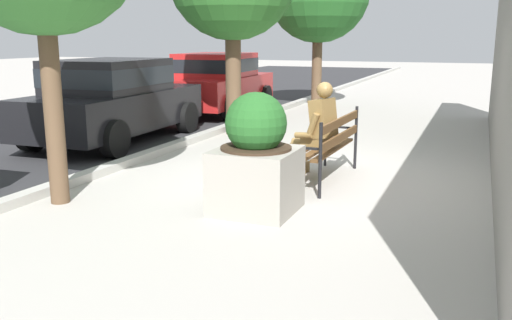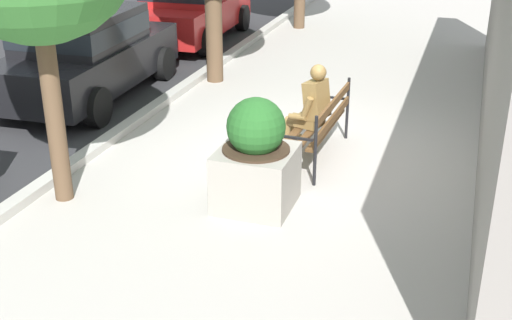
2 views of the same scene
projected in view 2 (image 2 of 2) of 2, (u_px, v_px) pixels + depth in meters
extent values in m
plane|color=#ADA8A0|center=(306.00, 154.00, 9.58)|extent=(80.00, 80.00, 0.00)
cube|color=#B2AFA8|center=(125.00, 128.00, 10.39)|extent=(60.00, 0.20, 0.12)
cube|color=gray|center=(512.00, 38.00, 9.52)|extent=(12.00, 0.50, 3.09)
cube|color=brown|center=(326.00, 129.00, 9.24)|extent=(1.70, 0.17, 0.04)
cube|color=brown|center=(314.00, 127.00, 9.30)|extent=(1.70, 0.17, 0.04)
cube|color=brown|center=(301.00, 126.00, 9.36)|extent=(1.70, 0.17, 0.04)
cube|color=brown|center=(333.00, 118.00, 9.15)|extent=(1.70, 0.10, 0.11)
cube|color=brown|center=(334.00, 103.00, 9.06)|extent=(1.70, 0.10, 0.11)
cylinder|color=black|center=(280.00, 164.00, 8.70)|extent=(0.04, 0.04, 0.45)
cylinder|color=black|center=(315.00, 151.00, 8.45)|extent=(0.04, 0.04, 0.95)
cube|color=black|center=(295.00, 138.00, 8.48)|extent=(0.05, 0.48, 0.03)
cylinder|color=black|center=(316.00, 120.00, 10.21)|extent=(0.04, 0.04, 0.45)
cylinder|color=black|center=(347.00, 108.00, 9.96)|extent=(0.04, 0.04, 0.95)
cube|color=black|center=(330.00, 97.00, 9.99)|extent=(0.05, 0.48, 0.03)
cube|color=olive|center=(310.00, 120.00, 9.26)|extent=(0.42, 0.40, 0.16)
cube|color=olive|center=(317.00, 99.00, 9.08)|extent=(0.43, 0.38, 0.55)
sphere|color=olive|center=(318.00, 73.00, 8.92)|extent=(0.22, 0.22, 0.22)
cylinder|color=olive|center=(307.00, 107.00, 8.94)|extent=(0.14, 0.20, 0.29)
cylinder|color=olive|center=(297.00, 117.00, 9.07)|extent=(0.15, 0.28, 0.10)
cylinder|color=olive|center=(323.00, 98.00, 9.27)|extent=(0.14, 0.20, 0.29)
cylinder|color=olive|center=(314.00, 108.00, 9.42)|extent=(0.15, 0.28, 0.10)
cylinder|color=olive|center=(297.00, 123.00, 9.28)|extent=(0.23, 0.39, 0.14)
cylinder|color=olive|center=(286.00, 138.00, 9.48)|extent=(0.11, 0.11, 0.50)
cube|color=olive|center=(282.00, 151.00, 9.59)|extent=(0.17, 0.26, 0.07)
cylinder|color=olive|center=(304.00, 119.00, 9.41)|extent=(0.23, 0.39, 0.14)
cylinder|color=olive|center=(293.00, 134.00, 9.61)|extent=(0.11, 0.11, 0.50)
cube|color=olive|center=(289.00, 147.00, 9.73)|extent=(0.17, 0.26, 0.07)
cube|color=olive|center=(291.00, 141.00, 9.83)|extent=(0.32, 0.25, 0.16)
cube|color=gray|center=(256.00, 178.00, 7.98)|extent=(0.89, 0.89, 0.73)
cylinder|color=#38281C|center=(256.00, 149.00, 7.83)|extent=(0.80, 0.80, 0.03)
sphere|color=#235B23|center=(256.00, 127.00, 7.72)|extent=(0.69, 0.69, 0.69)
cylinder|color=brown|center=(54.00, 110.00, 7.84)|extent=(0.22, 0.22, 2.31)
cylinder|color=brown|center=(214.00, 22.00, 12.46)|extent=(0.31, 0.31, 2.27)
cube|color=black|center=(89.00, 63.00, 11.77)|extent=(4.17, 1.88, 0.70)
cube|color=black|center=(80.00, 29.00, 11.37)|extent=(2.20, 1.66, 0.60)
cube|color=black|center=(80.00, 29.00, 11.37)|extent=(2.21, 1.67, 0.33)
cylinder|color=black|center=(85.00, 57.00, 13.27)|extent=(0.65, 0.25, 0.64)
cylinder|color=black|center=(164.00, 64.00, 12.84)|extent=(0.65, 0.25, 0.64)
cylinder|color=black|center=(4.00, 98.00, 10.92)|extent=(0.65, 0.25, 0.64)
cylinder|color=black|center=(97.00, 107.00, 10.49)|extent=(0.65, 0.25, 0.64)
cube|color=#B21E1E|center=(191.00, 15.00, 15.72)|extent=(4.17, 1.88, 0.70)
cylinder|color=black|center=(179.00, 14.00, 17.22)|extent=(0.65, 0.25, 0.64)
cylinder|color=black|center=(242.00, 18.00, 16.80)|extent=(0.65, 0.25, 0.64)
cylinder|color=black|center=(135.00, 37.00, 14.87)|extent=(0.65, 0.25, 0.64)
cylinder|color=black|center=(207.00, 42.00, 14.45)|extent=(0.65, 0.25, 0.64)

